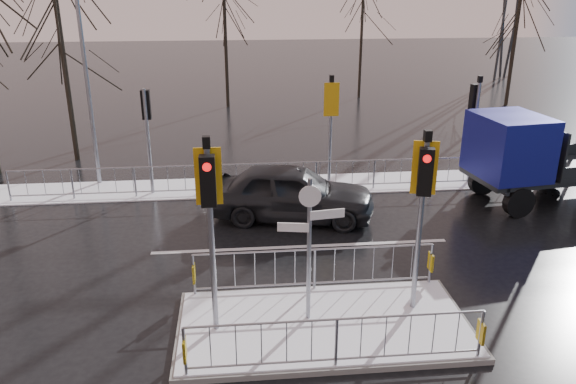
{
  "coord_description": "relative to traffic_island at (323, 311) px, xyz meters",
  "views": [
    {
      "loc": [
        -1.7,
        -9.74,
        6.74
      ],
      "look_at": [
        -0.42,
        3.26,
        1.8
      ],
      "focal_mm": 35.0,
      "sensor_mm": 36.0,
      "label": 1
    }
  ],
  "objects": [
    {
      "name": "car_far_lane",
      "position": [
        -0.05,
        5.76,
        0.44
      ],
      "size": [
        5.18,
        2.92,
        1.66
      ],
      "primitive_type": "imported",
      "rotation": [
        0.0,
        0.0,
        1.36
      ],
      "color": "black",
      "rests_on": "ground"
    },
    {
      "name": "street_lamp_left",
      "position": [
        -6.42,
        9.49,
        4.1
      ],
      "size": [
        1.25,
        0.18,
        8.2
      ],
      "color": "gray",
      "rests_on": "ground"
    },
    {
      "name": "ground",
      "position": [
        0.01,
        -0.01,
        -0.39
      ],
      "size": [
        120.0,
        120.0,
        0.0
      ],
      "primitive_type": "plane",
      "color": "black",
      "rests_on": "ground"
    },
    {
      "name": "snow_verge",
      "position": [
        0.01,
        8.59,
        -0.37
      ],
      "size": [
        30.0,
        2.0,
        0.04
      ],
      "primitive_type": "cube",
      "color": "white",
      "rests_on": "ground"
    },
    {
      "name": "tree_far_c",
      "position": [
        14.01,
        20.99,
        4.76
      ],
      "size": [
        4.0,
        4.0,
        7.55
      ],
      "color": "black",
      "rests_on": "ground"
    },
    {
      "name": "traffic_island",
      "position": [
        0.0,
        0.0,
        0.0
      ],
      "size": [
        6.0,
        3.04,
        4.15
      ],
      "color": "slate",
      "rests_on": "ground"
    },
    {
      "name": "lane_markings",
      "position": [
        0.01,
        -0.34,
        -0.39
      ],
      "size": [
        8.0,
        11.38,
        0.01
      ],
      "color": "silver",
      "rests_on": "ground"
    },
    {
      "name": "tree_far_a",
      "position": [
        -1.99,
        21.99,
        4.43
      ],
      "size": [
        3.75,
        3.75,
        7.08
      ],
      "color": "black",
      "rests_on": "ground"
    },
    {
      "name": "tree_far_b",
      "position": [
        6.01,
        23.99,
        3.79
      ],
      "size": [
        3.25,
        3.25,
        6.14
      ],
      "color": "black",
      "rests_on": "ground"
    },
    {
      "name": "flatbed_truck",
      "position": [
        7.62,
        6.32,
        1.15
      ],
      "size": [
        6.52,
        3.11,
        2.91
      ],
      "color": "black",
      "rests_on": "ground"
    },
    {
      "name": "tree_near_b",
      "position": [
        -7.99,
        12.49,
        4.76
      ],
      "size": [
        4.0,
        4.0,
        7.55
      ],
      "color": "black",
      "rests_on": "ground"
    },
    {
      "name": "far_kerb_fixtures",
      "position": [
        0.31,
        8.08,
        0.63
      ],
      "size": [
        18.0,
        0.65,
        3.83
      ],
      "color": "gray",
      "rests_on": "ground"
    }
  ]
}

